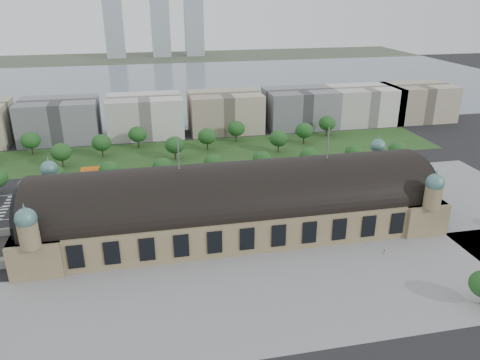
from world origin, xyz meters
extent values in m
plane|color=black|center=(0.00, 0.00, 0.00)|extent=(900.00, 900.00, 0.00)
cube|color=#908359|center=(0.00, 0.00, 6.00)|extent=(150.00, 40.00, 12.00)
cube|color=#908359|center=(-67.00, 0.00, 6.00)|extent=(16.00, 43.00, 12.00)
cube|color=#908359|center=(67.00, 0.00, 6.00)|extent=(16.00, 43.00, 12.00)
cylinder|color=black|center=(0.00, 0.00, 12.00)|extent=(144.00, 37.60, 37.60)
cylinder|color=black|center=(-73.00, 0.00, 14.00)|extent=(1.20, 32.00, 32.00)
cylinder|color=black|center=(73.00, 0.00, 14.00)|extent=(1.20, 32.00, 32.00)
cylinder|color=#908359|center=(-67.00, 21.00, 16.00)|extent=(6.00, 6.00, 8.00)
sphere|color=slate|center=(-67.00, 21.00, 21.50)|extent=(6.40, 6.40, 6.40)
cone|color=slate|center=(-67.00, 21.00, 25.50)|extent=(1.00, 1.00, 2.50)
cylinder|color=#908359|center=(67.00, 21.00, 16.00)|extent=(6.00, 6.00, 8.00)
sphere|color=slate|center=(67.00, 21.00, 21.50)|extent=(6.40, 6.40, 6.40)
cone|color=slate|center=(67.00, 21.00, 25.50)|extent=(1.00, 1.00, 2.50)
cylinder|color=#908359|center=(-67.00, -21.00, 16.00)|extent=(6.00, 6.00, 8.00)
sphere|color=slate|center=(-67.00, -21.00, 21.50)|extent=(6.40, 6.40, 6.40)
cone|color=slate|center=(-67.00, -21.00, 25.50)|extent=(1.00, 1.00, 2.50)
cylinder|color=#908359|center=(67.00, -21.00, 16.00)|extent=(6.00, 6.00, 8.00)
sphere|color=slate|center=(67.00, -21.00, 21.50)|extent=(6.40, 6.40, 6.40)
cone|color=slate|center=(67.00, -21.00, 25.50)|extent=(1.00, 1.00, 2.50)
cylinder|color=#59595B|center=(-20.00, 0.00, 31.50)|extent=(0.50, 0.50, 12.00)
cylinder|color=#59595B|center=(35.00, 0.00, 31.50)|extent=(0.50, 0.50, 12.00)
cube|color=gray|center=(10.00, -44.00, 0.00)|extent=(190.00, 48.00, 0.12)
cube|color=gray|center=(103.00, 0.00, 0.00)|extent=(56.00, 100.00, 0.12)
cube|color=black|center=(-20.00, 38.00, 0.00)|extent=(260.00, 26.00, 0.10)
cube|color=#25451B|center=(-15.00, 93.00, 0.00)|extent=(300.00, 45.00, 0.10)
cube|color=#CF580C|center=(-55.00, 62.00, 4.70)|extent=(14.00, 9.00, 0.70)
cube|color=#59595B|center=(-53.00, 68.00, 1.60)|extent=(7.00, 5.00, 3.20)
cylinder|color=#59595B|center=(-60.50, 65.20, 2.20)|extent=(0.50, 0.50, 4.40)
cylinder|color=#59595B|center=(-49.50, 65.20, 2.20)|extent=(0.50, 0.50, 4.40)
cylinder|color=#59595B|center=(-60.50, 58.80, 2.20)|extent=(0.50, 0.50, 4.40)
cylinder|color=#59595B|center=(-49.50, 58.80, 2.20)|extent=(0.50, 0.50, 4.40)
cube|color=slate|center=(0.00, 298.00, 0.00)|extent=(700.00, 320.00, 0.08)
cube|color=#44513D|center=(0.00, 498.00, 0.00)|extent=(700.00, 120.00, 0.14)
cube|color=#9EA8B2|center=(-60.00, 508.00, 40.00)|extent=(24.00, 24.00, 80.00)
cube|color=#9EA8B2|center=(0.00, 508.00, 42.50)|extent=(24.00, 24.00, 85.00)
cube|color=#9EA8B2|center=(45.00, 508.00, 37.50)|extent=(24.00, 24.00, 75.00)
cube|color=gray|center=(-80.00, 133.00, 12.00)|extent=(45.00, 32.00, 24.00)
cube|color=silver|center=(-30.00, 133.00, 12.00)|extent=(45.00, 32.00, 24.00)
cube|color=#B6AA8F|center=(20.00, 133.00, 12.00)|extent=(45.00, 32.00, 24.00)
cube|color=gray|center=(70.00, 133.00, 12.00)|extent=(45.00, 32.00, 24.00)
cube|color=silver|center=(115.00, 133.00, 12.00)|extent=(45.00, 32.00, 24.00)
cube|color=#B6AA8F|center=(155.00, 133.00, 12.00)|extent=(45.00, 32.00, 24.00)
cylinder|color=#2D2116|center=(-72.00, 53.00, 2.16)|extent=(0.70, 0.70, 4.32)
ellipsoid|color=#184117|center=(-72.00, 53.00, 7.44)|extent=(9.60, 9.60, 8.16)
cylinder|color=#2D2116|center=(-48.00, 53.00, 2.16)|extent=(0.70, 0.70, 4.32)
ellipsoid|color=#184117|center=(-48.00, 53.00, 7.44)|extent=(9.60, 9.60, 8.16)
cylinder|color=#2D2116|center=(-24.00, 53.00, 2.16)|extent=(0.70, 0.70, 4.32)
ellipsoid|color=#184117|center=(-24.00, 53.00, 7.44)|extent=(9.60, 9.60, 8.16)
cylinder|color=#2D2116|center=(0.00, 53.00, 2.16)|extent=(0.70, 0.70, 4.32)
ellipsoid|color=#184117|center=(0.00, 53.00, 7.44)|extent=(9.60, 9.60, 8.16)
cylinder|color=#2D2116|center=(24.00, 53.00, 2.16)|extent=(0.70, 0.70, 4.32)
ellipsoid|color=#184117|center=(24.00, 53.00, 7.44)|extent=(9.60, 9.60, 8.16)
cylinder|color=#2D2116|center=(48.00, 53.00, 2.16)|extent=(0.70, 0.70, 4.32)
ellipsoid|color=#184117|center=(48.00, 53.00, 7.44)|extent=(9.60, 9.60, 8.16)
cylinder|color=#2D2116|center=(72.00, 53.00, 2.16)|extent=(0.70, 0.70, 4.32)
ellipsoid|color=#184117|center=(72.00, 53.00, 7.44)|extent=(9.60, 9.60, 8.16)
cylinder|color=#2D2116|center=(96.00, 53.00, 2.16)|extent=(0.70, 0.70, 4.32)
ellipsoid|color=#184117|center=(96.00, 53.00, 7.44)|extent=(9.60, 9.60, 8.16)
cylinder|color=#2D2116|center=(-92.00, 107.00, 2.34)|extent=(0.70, 0.70, 4.68)
ellipsoid|color=#184117|center=(-92.00, 107.00, 8.06)|extent=(10.40, 10.40, 8.84)
cylinder|color=#2D2116|center=(-73.00, 83.00, 2.34)|extent=(0.70, 0.70, 4.68)
ellipsoid|color=#184117|center=(-73.00, 83.00, 8.06)|extent=(10.40, 10.40, 8.84)
cylinder|color=#2D2116|center=(-54.00, 95.00, 2.34)|extent=(0.70, 0.70, 4.68)
ellipsoid|color=#184117|center=(-54.00, 95.00, 8.06)|extent=(10.40, 10.40, 8.84)
cylinder|color=#2D2116|center=(-35.00, 107.00, 2.34)|extent=(0.70, 0.70, 4.68)
ellipsoid|color=#184117|center=(-35.00, 107.00, 8.06)|extent=(10.40, 10.40, 8.84)
cylinder|color=#2D2116|center=(-16.00, 83.00, 2.34)|extent=(0.70, 0.70, 4.68)
ellipsoid|color=#184117|center=(-16.00, 83.00, 8.06)|extent=(10.40, 10.40, 8.84)
cylinder|color=#2D2116|center=(3.00, 95.00, 2.34)|extent=(0.70, 0.70, 4.68)
ellipsoid|color=#184117|center=(3.00, 95.00, 8.06)|extent=(10.40, 10.40, 8.84)
cylinder|color=#2D2116|center=(22.00, 107.00, 2.34)|extent=(0.70, 0.70, 4.68)
ellipsoid|color=#184117|center=(22.00, 107.00, 8.06)|extent=(10.40, 10.40, 8.84)
cylinder|color=#2D2116|center=(41.00, 83.00, 2.34)|extent=(0.70, 0.70, 4.68)
ellipsoid|color=#184117|center=(41.00, 83.00, 8.06)|extent=(10.40, 10.40, 8.84)
cylinder|color=#2D2116|center=(60.00, 95.00, 2.34)|extent=(0.70, 0.70, 4.68)
ellipsoid|color=#184117|center=(60.00, 95.00, 8.06)|extent=(10.40, 10.40, 8.84)
cylinder|color=#2D2116|center=(79.00, 107.00, 2.34)|extent=(0.70, 0.70, 4.68)
ellipsoid|color=#184117|center=(79.00, 107.00, 8.06)|extent=(10.40, 10.40, 8.84)
imported|color=#999AA1|center=(-78.64, 46.61, 0.65)|extent=(4.04, 1.71, 1.30)
imported|color=maroon|center=(-34.34, 47.18, 0.66)|extent=(4.72, 2.38, 1.31)
imported|color=#505257|center=(53.31, 44.74, 0.82)|extent=(5.02, 1.86, 1.64)
imported|color=silver|center=(70.80, 37.96, 0.80)|extent=(6.02, 3.32, 1.60)
imported|color=black|center=(-63.18, 21.00, 0.79)|extent=(4.81, 4.34, 1.59)
imported|color=#9B3113|center=(-77.71, 21.00, 0.78)|extent=(6.15, 5.20, 1.57)
imported|color=#172442|center=(-39.13, 25.00, 0.67)|extent=(4.95, 3.35, 1.33)
imported|color=#57575E|center=(-50.68, 23.01, 0.75)|extent=(4.72, 3.20, 1.49)
imported|color=silver|center=(-50.67, 21.00, 0.80)|extent=(5.11, 3.48, 1.60)
imported|color=gray|center=(-50.94, 25.00, 0.68)|extent=(5.41, 4.03, 1.37)
imported|color=black|center=(-43.65, 24.96, 0.73)|extent=(5.29, 4.54, 1.46)
imported|color=red|center=(-20.45, 32.00, 1.53)|extent=(11.14, 3.48, 3.05)
imported|color=beige|center=(-1.80, 30.15, 1.46)|extent=(10.59, 3.14, 2.91)
imported|color=beige|center=(40.00, 28.16, 1.70)|extent=(12.27, 3.07, 3.40)
imported|color=gray|center=(46.07, -28.90, 0.85)|extent=(0.95, 0.76, 1.70)
camera|label=1|loc=(-30.62, -154.22, 83.77)|focal=35.00mm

